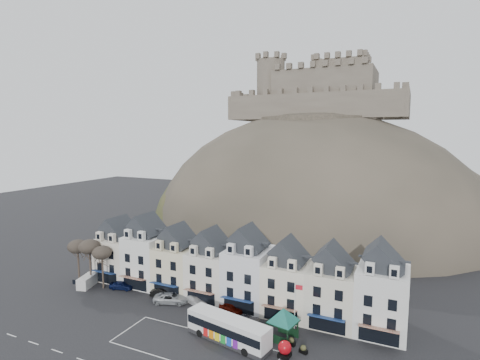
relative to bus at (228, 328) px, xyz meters
name	(u,v)px	position (x,y,z in m)	size (l,w,h in m)	color
ground	(176,348)	(-5.47, -4.25, -1.91)	(300.00, 300.00, 0.00)	black
coach_bay_markings	(194,347)	(-3.47, -3.00, -1.91)	(22.00, 7.50, 0.01)	silver
townhouse_terrace	(231,269)	(-5.32, 11.72, 3.39)	(54.40, 9.35, 11.80)	silver
castle_hill	(314,228)	(-4.21, 64.70, -1.80)	(100.00, 76.00, 68.00)	#363329
castle	(321,92)	(-4.96, 71.68, 38.28)	(50.20, 22.20, 22.00)	brown
tree_left_far	(78,247)	(-34.47, 6.25, 4.99)	(3.61, 3.61, 8.24)	#31271F
tree_left_mid	(89,247)	(-31.47, 6.25, 5.33)	(3.78, 3.78, 8.64)	#31271F
tree_left_near	(102,253)	(-28.47, 6.25, 4.64)	(3.43, 3.43, 7.84)	#31271F
bus	(228,328)	(0.00, 0.00, 0.00)	(12.58, 5.16, 3.46)	#262628
bus_shelter	(283,315)	(6.50, 3.67, 1.56)	(6.92, 6.92, 4.47)	black
red_buoy	(285,349)	(7.95, -0.07, -0.84)	(1.70, 1.70, 2.11)	black
flagpole	(295,306)	(7.62, 5.45, 2.38)	(1.09, 0.13, 7.52)	silver
white_van	(87,281)	(-31.63, 5.55, -0.92)	(3.03, 4.68, 1.97)	silver
planter_west	(303,349)	(9.85, 1.71, -1.40)	(1.19, 0.85, 1.07)	black
planter_east	(291,342)	(7.92, 2.75, -1.39)	(1.19, 0.79, 1.09)	black
car_navy	(122,285)	(-25.08, 7.21, -1.17)	(1.75, 4.34, 1.48)	#0B1237
car_black	(164,293)	(-16.27, 7.75, -1.17)	(1.58, 4.52, 1.49)	black
car_silver	(171,298)	(-13.82, 6.45, -1.12)	(2.63, 5.61, 1.58)	#A9ADB1
car_white	(196,300)	(-9.87, 7.75, -1.24)	(1.89, 4.65, 1.35)	white
car_maroon	(231,308)	(-3.39, 7.75, -1.21)	(1.65, 4.11, 1.40)	#550D04
car_charcoal	(248,321)	(0.53, 5.25, -1.29)	(1.32, 3.77, 1.24)	black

